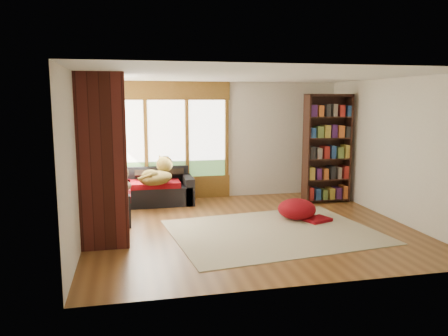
{
  "coord_description": "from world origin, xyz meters",
  "views": [
    {
      "loc": [
        -2.01,
        -7.13,
        2.2
      ],
      "look_at": [
        -0.3,
        0.7,
        0.95
      ],
      "focal_mm": 35.0,
      "sensor_mm": 36.0,
      "label": 1
    }
  ],
  "objects": [
    {
      "name": "floor",
      "position": [
        0.0,
        0.0,
        0.0
      ],
      "size": [
        5.5,
        5.5,
        0.0
      ],
      "primitive_type": "plane",
      "color": "brown",
      "rests_on": "ground"
    },
    {
      "name": "throw_pillows",
      "position": [
        -1.92,
        1.85,
        0.75
      ],
      "size": [
        1.98,
        1.68,
        0.45
      ],
      "color": "black",
      "rests_on": "sectional_sofa"
    },
    {
      "name": "windows_left",
      "position": [
        -2.72,
        1.2,
        1.35
      ],
      "size": [
        0.1,
        2.62,
        1.9
      ],
      "color": "brown",
      "rests_on": "wall_left"
    },
    {
      "name": "bookshelf",
      "position": [
        2.14,
        1.49,
        1.16
      ],
      "size": [
        1.0,
        0.33,
        2.33
      ],
      "color": "black",
      "rests_on": "ground"
    },
    {
      "name": "sectional_sofa",
      "position": [
        -1.95,
        1.7,
        0.3
      ],
      "size": [
        2.2,
        2.2,
        0.8
      ],
      "rotation": [
        0.0,
        0.0,
        0.04
      ],
      "color": "black",
      "rests_on": "ground"
    },
    {
      "name": "wall_front",
      "position": [
        0.0,
        -2.5,
        1.3
      ],
      "size": [
        5.5,
        0.04,
        2.6
      ],
      "primitive_type": "cube",
      "color": "silver",
      "rests_on": "ground"
    },
    {
      "name": "pouf",
      "position": [
        1.01,
        0.31,
        0.2
      ],
      "size": [
        0.9,
        0.9,
        0.38
      ],
      "primitive_type": "ellipsoid",
      "rotation": [
        0.0,
        0.0,
        0.34
      ],
      "color": "maroon",
      "rests_on": "area_rug"
    },
    {
      "name": "windows_back",
      "position": [
        -1.2,
        2.47,
        1.35
      ],
      "size": [
        2.82,
        0.1,
        1.9
      ],
      "color": "brown",
      "rests_on": "wall_back"
    },
    {
      "name": "wall_back",
      "position": [
        0.0,
        2.5,
        1.3
      ],
      "size": [
        5.5,
        0.04,
        2.6
      ],
      "primitive_type": "cube",
      "color": "silver",
      "rests_on": "ground"
    },
    {
      "name": "wall_left",
      "position": [
        -2.75,
        0.0,
        1.3
      ],
      "size": [
        0.04,
        5.0,
        2.6
      ],
      "primitive_type": "cube",
      "color": "silver",
      "rests_on": "ground"
    },
    {
      "name": "dog_brindle",
      "position": [
        -2.22,
        0.99,
        0.74
      ],
      "size": [
        0.6,
        0.82,
        0.41
      ],
      "rotation": [
        0.0,
        0.0,
        1.35
      ],
      "color": "#312217",
      "rests_on": "sectional_sofa"
    },
    {
      "name": "brick_chimney",
      "position": [
        -2.4,
        -0.35,
        1.3
      ],
      "size": [
        0.7,
        0.7,
        2.6
      ],
      "primitive_type": "cube",
      "color": "#471914",
      "rests_on": "ground"
    },
    {
      "name": "roller_blind",
      "position": [
        -2.69,
        2.03,
        1.75
      ],
      "size": [
        0.03,
        0.72,
        0.9
      ],
      "primitive_type": "cube",
      "color": "#7A9C5C",
      "rests_on": "wall_left"
    },
    {
      "name": "dog_tan",
      "position": [
        -1.46,
        1.62,
        0.78
      ],
      "size": [
        0.94,
        0.98,
        0.48
      ],
      "rotation": [
        0.0,
        0.0,
        0.88
      ],
      "color": "brown",
      "rests_on": "sectional_sofa"
    },
    {
      "name": "ceiling",
      "position": [
        0.0,
        0.0,
        2.6
      ],
      "size": [
        5.5,
        5.5,
        0.0
      ],
      "primitive_type": "plane",
      "color": "white"
    },
    {
      "name": "wall_right",
      "position": [
        2.75,
        0.0,
        1.3
      ],
      "size": [
        0.04,
        5.0,
        2.6
      ],
      "primitive_type": "cube",
      "color": "silver",
      "rests_on": "ground"
    },
    {
      "name": "area_rug",
      "position": [
        0.32,
        -0.38,
        0.01
      ],
      "size": [
        3.62,
        2.93,
        0.01
      ],
      "primitive_type": "cube",
      "rotation": [
        0.0,
        0.0,
        0.12
      ],
      "color": "beige",
      "rests_on": "ground"
    }
  ]
}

